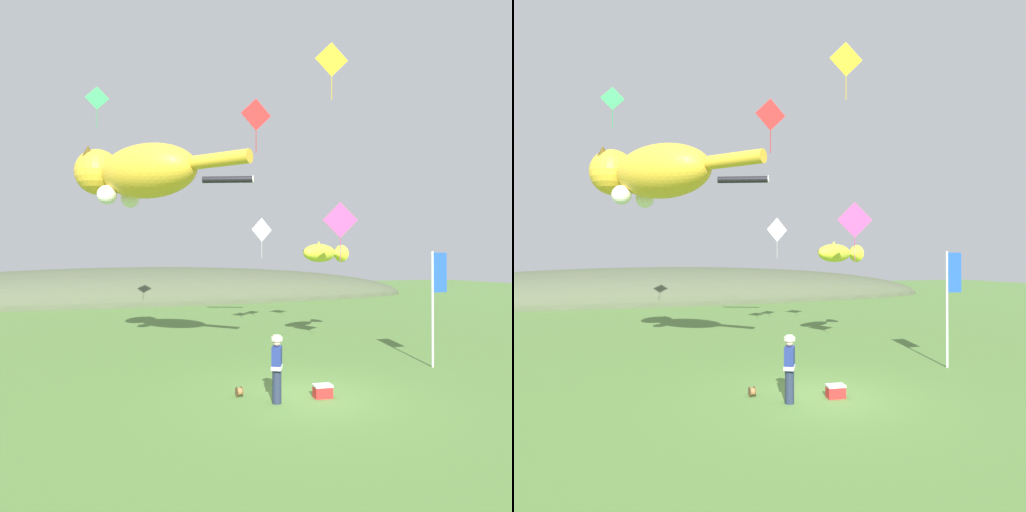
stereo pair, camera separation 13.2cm
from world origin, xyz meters
The scene contains 14 objects.
ground_plane centered at (0.00, 0.00, 0.00)m, with size 120.00×120.00×0.00m, color #517A38.
distant_hill_ridge centered at (0.00, 32.45, 0.00)m, with size 55.18×13.85×6.23m.
festival_attendant centered at (-0.97, -0.20, 0.95)m, with size 0.43×0.49×1.77m.
kite_spool centered at (-1.71, 0.71, 0.14)m, with size 0.15×0.27×0.27m.
picnic_cooler centered at (0.39, -0.18, 0.18)m, with size 0.53×0.38×0.36m.
festival_banner_pole centered at (5.88, 1.64, 2.66)m, with size 0.66×0.08×4.06m.
kite_giant_cat centered at (-3.86, 6.82, 7.11)m, with size 5.79×6.39×2.43m.
kite_fish_windsock centered at (4.79, 7.78, 4.08)m, with size 3.18×2.31×0.97m.
kite_tube_streamer centered at (1.62, 12.77, 8.18)m, with size 2.75×1.50×0.44m.
kite_diamond_white centered at (3.40, 12.32, 5.41)m, with size 1.29×0.32×2.22m.
kite_diamond_red centered at (0.71, 5.91, 9.58)m, with size 1.29×0.05×2.19m.
kite_diamond_pink centered at (3.73, 4.49, 5.31)m, with size 1.35×0.38×2.30m.
kite_diamond_gold centered at (3.16, 4.16, 11.45)m, with size 1.30×0.24×2.22m.
kite_diamond_green centered at (-5.23, 12.52, 11.73)m, with size 1.12×0.11×2.03m.
Camera 1 is at (-5.60, -11.20, 3.73)m, focal length 32.00 mm.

